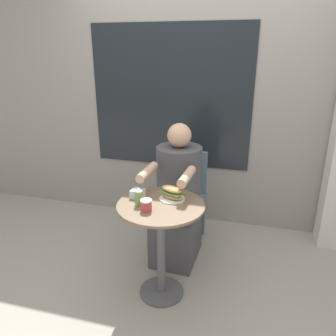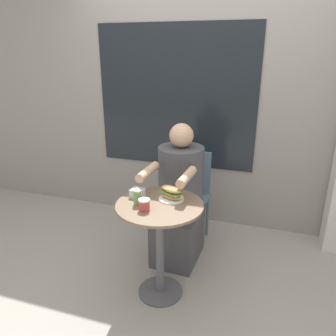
{
  "view_description": "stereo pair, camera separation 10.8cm",
  "coord_description": "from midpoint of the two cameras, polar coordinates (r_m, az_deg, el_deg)",
  "views": [
    {
      "loc": [
        0.58,
        -1.97,
        1.77
      ],
      "look_at": [
        0.0,
        0.19,
        0.96
      ],
      "focal_mm": 35.0,
      "sensor_mm": 36.0,
      "label": 1
    },
    {
      "loc": [
        0.68,
        -1.94,
        1.77
      ],
      "look_at": [
        0.0,
        0.19,
        0.96
      ],
      "focal_mm": 35.0,
      "sensor_mm": 36.0,
      "label": 2
    }
  ],
  "objects": [
    {
      "name": "drink_cup",
      "position": [
        2.19,
        -5.24,
        -6.49
      ],
      "size": [
        0.08,
        0.08,
        0.08
      ],
      "color": "#B73D38",
      "rests_on": "cafe_table"
    },
    {
      "name": "cafe_table",
      "position": [
        2.39,
        -2.53,
        -10.88
      ],
      "size": [
        0.62,
        0.62,
        0.76
      ],
      "color": "brown",
      "rests_on": "ground_plane"
    },
    {
      "name": "storefront_wall",
      "position": [
        3.33,
        3.98,
        13.48
      ],
      "size": [
        8.0,
        0.09,
        2.8
      ],
      "color": "gray",
      "rests_on": "ground_plane"
    },
    {
      "name": "condiment_bottle",
      "position": [
        2.26,
        -6.5,
        -4.97
      ],
      "size": [
        0.05,
        0.05,
        0.14
      ],
      "color": "#66934C",
      "rests_on": "cafe_table"
    },
    {
      "name": "diner_chair",
      "position": [
        3.15,
        2.27,
        -3.46
      ],
      "size": [
        0.4,
        0.4,
        0.87
      ],
      "rotation": [
        0.0,
        0.0,
        3.1
      ],
      "color": "slate",
      "rests_on": "ground_plane"
    },
    {
      "name": "sandwich_on_plate",
      "position": [
        2.34,
        -0.61,
        -4.48
      ],
      "size": [
        0.19,
        0.18,
        0.1
      ],
      "rotation": [
        0.0,
        0.0,
        -0.42
      ],
      "color": "white",
      "rests_on": "cafe_table"
    },
    {
      "name": "napkin_box",
      "position": [
        2.39,
        -6.6,
        -4.46
      ],
      "size": [
        0.1,
        0.1,
        0.06
      ],
      "rotation": [
        0.0,
        0.0,
        -0.1
      ],
      "color": "silver",
      "rests_on": "cafe_table"
    },
    {
      "name": "ground_plane",
      "position": [
        2.71,
        -2.34,
        -20.81
      ],
      "size": [
        8.0,
        8.0,
        0.0
      ],
      "primitive_type": "plane",
      "color": "gray"
    },
    {
      "name": "seated_diner",
      "position": [
        2.84,
        0.58,
        -6.17
      ],
      "size": [
        0.4,
        0.7,
        1.21
      ],
      "rotation": [
        0.0,
        0.0,
        3.1
      ],
      "color": "#424247",
      "rests_on": "ground_plane"
    }
  ]
}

